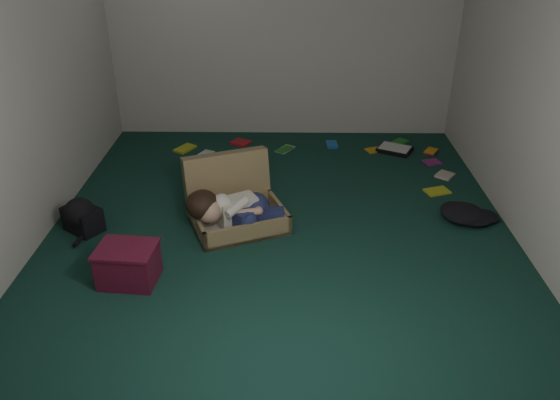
{
  "coord_description": "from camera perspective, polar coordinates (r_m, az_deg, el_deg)",
  "views": [
    {
      "loc": [
        0.06,
        -4.09,
        2.5
      ],
      "look_at": [
        0.0,
        -0.15,
        0.35
      ],
      "focal_mm": 35.0,
      "sensor_mm": 36.0,
      "label": 1
    }
  ],
  "objects": [
    {
      "name": "wall_left",
      "position": [
        4.74,
        -25.46,
        11.21
      ],
      "size": [
        0.0,
        4.5,
        4.5
      ],
      "primitive_type": "plane",
      "rotation": [
        1.57,
        0.0,
        1.57
      ],
      "color": "silver",
      "rests_on": "ground"
    },
    {
      "name": "maroon_bin",
      "position": [
        4.22,
        -15.59,
        -6.5
      ],
      "size": [
        0.46,
        0.38,
        0.3
      ],
      "rotation": [
        0.0,
        0.0,
        -0.09
      ],
      "color": "maroon",
      "rests_on": "floor"
    },
    {
      "name": "floor",
      "position": [
        4.8,
        0.03,
        -2.82
      ],
      "size": [
        4.5,
        4.5,
        0.0
      ],
      "primitive_type": "plane",
      "color": "#13382F",
      "rests_on": "ground"
    },
    {
      "name": "wall_right",
      "position": [
        4.69,
        25.79,
        10.97
      ],
      "size": [
        0.0,
        4.5,
        4.5
      ],
      "primitive_type": "plane",
      "rotation": [
        1.57,
        0.0,
        -1.57
      ],
      "color": "silver",
      "rests_on": "ground"
    },
    {
      "name": "book_scatter",
      "position": [
        6.2,
        6.29,
        4.73
      ],
      "size": [
        3.04,
        1.47,
        0.02
      ],
      "color": "#BECA23",
      "rests_on": "floor"
    },
    {
      "name": "suitcase",
      "position": [
        4.84,
        -4.83,
        -0.27
      ],
      "size": [
        0.99,
        0.98,
        0.57
      ],
      "rotation": [
        0.0,
        0.0,
        0.38
      ],
      "color": "#937C51",
      "rests_on": "floor"
    },
    {
      "name": "backpack",
      "position": [
        4.99,
        -19.92,
        -1.81
      ],
      "size": [
        0.5,
        0.48,
        0.24
      ],
      "primitive_type": null,
      "rotation": [
        0.0,
        0.0,
        -0.61
      ],
      "color": "black",
      "rests_on": "floor"
    },
    {
      "name": "paper_tray",
      "position": [
        6.4,
        11.9,
        5.22
      ],
      "size": [
        0.45,
        0.41,
        0.05
      ],
      "rotation": [
        0.0,
        0.0,
        -0.47
      ],
      "color": "black",
      "rests_on": "floor"
    },
    {
      "name": "wall_back",
      "position": [
        6.46,
        0.34,
        17.87
      ],
      "size": [
        4.5,
        0.0,
        4.5
      ],
      "primitive_type": "plane",
      "rotation": [
        1.57,
        0.0,
        0.0
      ],
      "color": "silver",
      "rests_on": "ground"
    },
    {
      "name": "person",
      "position": [
        4.65,
        -4.81,
        -0.97
      ],
      "size": [
        0.86,
        0.44,
        0.35
      ],
      "rotation": [
        0.0,
        0.0,
        0.38
      ],
      "color": "white",
      "rests_on": "suitcase"
    },
    {
      "name": "wall_front",
      "position": [
        2.2,
        -0.83,
        -4.42
      ],
      "size": [
        4.5,
        0.0,
        4.5
      ],
      "primitive_type": "plane",
      "rotation": [
        -1.57,
        0.0,
        0.0
      ],
      "color": "silver",
      "rests_on": "ground"
    },
    {
      "name": "clothing_pile",
      "position": [
        5.18,
        19.22,
        -1.15
      ],
      "size": [
        0.53,
        0.48,
        0.14
      ],
      "primitive_type": null,
      "rotation": [
        0.0,
        0.0,
        -0.37
      ],
      "color": "black",
      "rests_on": "floor"
    }
  ]
}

